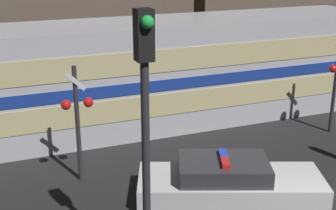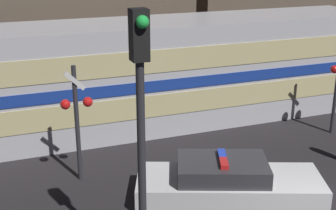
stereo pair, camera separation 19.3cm
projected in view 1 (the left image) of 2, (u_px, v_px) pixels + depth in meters
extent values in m
cube|color=silver|center=(122.00, 77.00, 16.94)|extent=(20.35, 3.16, 3.89)
cube|color=#193899|center=(136.00, 89.00, 15.54)|extent=(19.95, 0.03, 0.39)
cube|color=beige|center=(136.00, 108.00, 15.77)|extent=(19.34, 0.02, 0.78)
cube|color=beige|center=(135.00, 63.00, 15.26)|extent=(19.34, 0.02, 0.78)
cube|color=silver|center=(230.00, 187.00, 12.52)|extent=(5.21, 3.44, 0.65)
cube|color=#333338|center=(224.00, 168.00, 12.34)|extent=(2.76, 2.31, 0.46)
cube|color=red|center=(225.00, 163.00, 12.00)|extent=(0.38, 0.56, 0.12)
cube|color=blue|center=(223.00, 154.00, 12.50)|extent=(0.38, 0.56, 0.12)
cylinder|color=#2D2D33|center=(335.00, 86.00, 16.54)|extent=(0.13, 0.13, 3.48)
sphere|color=red|center=(333.00, 69.00, 16.07)|extent=(0.28, 0.28, 0.28)
cylinder|color=#2D2D33|center=(78.00, 125.00, 13.06)|extent=(0.13, 0.13, 3.40)
sphere|color=red|center=(66.00, 105.00, 12.60)|extent=(0.28, 0.28, 0.28)
sphere|color=red|center=(88.00, 102.00, 12.82)|extent=(0.28, 0.28, 0.28)
cube|color=white|center=(75.00, 81.00, 12.57)|extent=(0.58, 0.03, 0.58)
cylinder|color=#2D2D33|center=(146.00, 178.00, 8.85)|extent=(0.15, 0.15, 4.55)
cube|color=black|center=(144.00, 35.00, 7.97)|extent=(0.30, 0.30, 0.90)
sphere|color=green|center=(147.00, 22.00, 7.72)|extent=(0.23, 0.23, 0.23)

